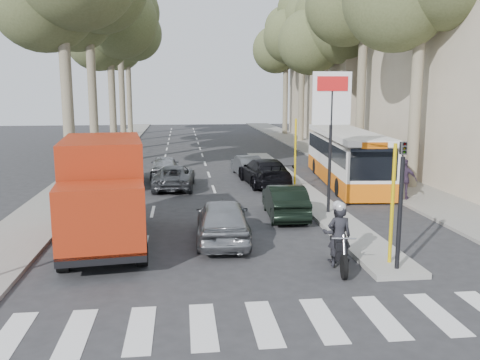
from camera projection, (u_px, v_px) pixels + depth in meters
The scene contains 25 objects.
ground at pixel (269, 260), 14.85m from camera, with size 120.00×120.00×0.00m, color #28282B.
sidewalk_right at pixel (322, 152), 40.27m from camera, with size 3.20×70.00×0.12m, color gray.
median_left at pixel (113, 150), 41.32m from camera, with size 2.40×64.00×0.12m, color gray.
traffic_island at pixel (295, 186), 25.97m from camera, with size 1.50×26.00×0.16m, color gray.
building_far at pixel (369, 57), 48.47m from camera, with size 11.00×20.00×16.00m, color #B7A88E.
billboard at pixel (331, 122), 19.46m from camera, with size 1.50×12.10×5.60m.
traffic_light_island at pixel (401, 184), 13.32m from camera, with size 0.16×0.41×3.60m.
tree_l_c at pixel (111, 24), 39.71m from camera, with size 7.40×7.20×13.71m.
tree_l_d at pixel (120, 15), 47.22m from camera, with size 7.40×7.20×15.66m.
tree_l_e at pixel (128, 36), 55.21m from camera, with size 7.40×7.20×14.49m.
tree_r_c at pixel (327, 28), 39.72m from camera, with size 7.40×7.20×13.32m.
tree_r_d at pixel (304, 23), 47.31m from camera, with size 7.40×7.20×14.88m.
tree_r_e at pixel (287, 39), 55.27m from camera, with size 7.40×7.20×14.10m.
silver_hatchback at pixel (223, 220), 16.58m from camera, with size 1.72×4.26×1.45m, color gray.
dark_hatchback at pixel (285, 201), 19.80m from camera, with size 1.38×3.95×1.30m, color black.
queue_car_a at pixel (174, 177), 25.63m from camera, with size 1.96×4.25×1.18m, color #474A4E.
queue_car_b at pixel (264, 172), 26.47m from camera, with size 2.00×4.91×1.43m, color black.
queue_car_c at pixel (165, 167), 28.58m from camera, with size 1.53×3.81×1.30m, color #9A9EA2.
queue_car_d at pixel (247, 165), 29.57m from camera, with size 1.25×3.59×1.18m, color #494C50.
queue_car_e at pixel (124, 171), 26.62m from camera, with size 1.98×4.87×1.41m, color black.
red_truck at pixel (103, 190), 16.09m from camera, with size 3.08×6.56×3.38m.
city_bus at pixel (346, 155), 26.93m from camera, with size 3.36×10.87×2.82m.
motorcycle at pixel (338, 236), 14.23m from camera, with size 0.90×2.24×1.91m.
pedestrian_near at pixel (405, 179), 22.45m from camera, with size 1.06×0.52×1.80m, color #3D2E45.
pedestrian_far at pixel (394, 171), 25.29m from camera, with size 1.08×0.48×1.67m, color #6A6150.
Camera 1 is at (-2.48, -14.02, 4.91)m, focal length 38.00 mm.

